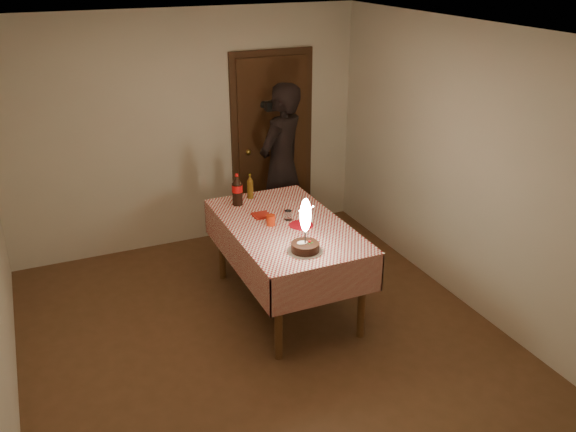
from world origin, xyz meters
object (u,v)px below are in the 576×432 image
object	(u,v)px
dining_table	(286,235)
amber_bottle_left	(250,187)
red_plate	(301,225)
birthday_cake	(305,236)
clear_cup	(288,215)
red_cup	(271,220)
cola_bottle	(237,190)
photographer	(281,166)

from	to	relation	value
dining_table	amber_bottle_left	world-z (taller)	amber_bottle_left
amber_bottle_left	red_plate	bearing A→B (deg)	-76.92
birthday_cake	clear_cup	distance (m)	0.66
red_plate	red_cup	bearing A→B (deg)	154.98
red_cup	clear_cup	bearing A→B (deg)	13.95
cola_bottle	birthday_cake	bearing A→B (deg)	-81.60
birthday_cake	photographer	distance (m)	1.95
birthday_cake	clear_cup	xyz separation A→B (m)	(0.13, 0.64, -0.10)
dining_table	photographer	xyz separation A→B (m)	(0.52, 1.30, 0.19)
dining_table	clear_cup	xyz separation A→B (m)	(0.06, 0.08, 0.16)
amber_bottle_left	birthday_cake	bearing A→B (deg)	-90.05
red_plate	red_cup	world-z (taller)	red_cup
red_plate	dining_table	bearing A→B (deg)	144.43
dining_table	birthday_cake	distance (m)	0.62
birthday_cake	cola_bottle	size ratio (longest dim) A/B	1.48
red_plate	cola_bottle	bearing A→B (deg)	117.44
red_cup	photographer	distance (m)	1.42
birthday_cake	photographer	xyz separation A→B (m)	(0.59, 1.85, -0.06)
photographer	red_cup	bearing A→B (deg)	-117.25
dining_table	red_plate	xyz separation A→B (m)	(0.12, -0.08, 0.12)
dining_table	cola_bottle	bearing A→B (deg)	111.78
birthday_cake	clear_cup	world-z (taller)	birthday_cake
red_cup	clear_cup	distance (m)	0.20
dining_table	cola_bottle	xyz separation A→B (m)	(-0.24, 0.61, 0.27)
red_cup	clear_cup	world-z (taller)	red_cup
dining_table	cola_bottle	size ratio (longest dim) A/B	5.42
dining_table	red_plate	bearing A→B (deg)	-35.57
dining_table	clear_cup	distance (m)	0.19
red_plate	photographer	world-z (taller)	photographer
red_plate	red_cup	size ratio (longest dim) A/B	2.20
birthday_cake	photographer	bearing A→B (deg)	72.41
red_cup	birthday_cake	bearing A→B (deg)	-84.04
red_cup	dining_table	bearing A→B (deg)	-14.01
red_cup	clear_cup	xyz separation A→B (m)	(0.19, 0.05, -0.01)
red_cup	cola_bottle	world-z (taller)	cola_bottle
birthday_cake	red_cup	size ratio (longest dim) A/B	4.70
birthday_cake	amber_bottle_left	world-z (taller)	birthday_cake
red_plate	cola_bottle	distance (m)	0.80
dining_table	birthday_cake	bearing A→B (deg)	-97.28
red_cup	cola_bottle	size ratio (longest dim) A/B	0.31
cola_bottle	amber_bottle_left	size ratio (longest dim) A/B	1.25
photographer	amber_bottle_left	bearing A→B (deg)	-135.60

